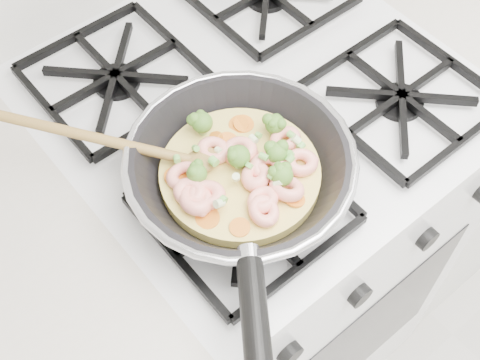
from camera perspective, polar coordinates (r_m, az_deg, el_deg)
stove at (r=1.34m, az=1.07°, el=-5.04°), size 0.60×0.60×0.92m
skillet at (r=0.82m, az=-0.06°, el=0.70°), size 0.37×0.53×0.10m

